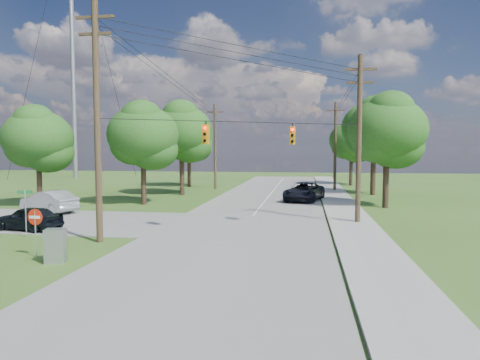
% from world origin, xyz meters
% --- Properties ---
extents(ground, '(140.00, 140.00, 0.00)m').
position_xyz_m(ground, '(0.00, 0.00, 0.00)').
color(ground, '#375B1E').
rests_on(ground, ground).
extents(main_road, '(10.00, 100.00, 0.03)m').
position_xyz_m(main_road, '(2.00, 5.00, 0.01)').
color(main_road, gray).
rests_on(main_road, ground).
extents(sidewalk_east, '(2.60, 100.00, 0.12)m').
position_xyz_m(sidewalk_east, '(8.70, 5.00, 0.06)').
color(sidewalk_east, '#9F9C95').
rests_on(sidewalk_east, ground).
extents(pole_sw, '(2.00, 0.32, 12.00)m').
position_xyz_m(pole_sw, '(-4.60, 0.40, 6.23)').
color(pole_sw, '#4C3827').
rests_on(pole_sw, ground).
extents(pole_ne, '(2.00, 0.32, 10.50)m').
position_xyz_m(pole_ne, '(8.90, 8.00, 5.47)').
color(pole_ne, '#4C3827').
rests_on(pole_ne, ground).
extents(pole_north_e, '(2.00, 0.32, 10.00)m').
position_xyz_m(pole_north_e, '(8.90, 30.00, 5.13)').
color(pole_north_e, '#4C3827').
rests_on(pole_north_e, ground).
extents(pole_north_w, '(2.00, 0.32, 10.00)m').
position_xyz_m(pole_north_w, '(-5.00, 30.00, 5.13)').
color(pole_north_w, '#4C3827').
rests_on(pole_north_w, ground).
extents(power_lines, '(13.93, 29.62, 4.93)m').
position_xyz_m(power_lines, '(1.50, 11.54, 9.15)').
color(power_lines, black).
rests_on(power_lines, ground).
extents(traffic_signals, '(4.91, 3.27, 1.05)m').
position_xyz_m(traffic_signals, '(2.55, 4.43, 5.50)').
color(traffic_signals, '#C8800B').
rests_on(traffic_signals, ground).
extents(radio_mast, '(0.70, 0.70, 45.00)m').
position_xyz_m(radio_mast, '(-32.00, 46.00, 22.50)').
color(radio_mast, '#96989B').
rests_on(radio_mast, ground).
extents(tree_w_near, '(6.00, 6.00, 8.40)m').
position_xyz_m(tree_w_near, '(-8.00, 15.00, 5.92)').
color(tree_w_near, '#3E2C1F').
rests_on(tree_w_near, ground).
extents(tree_w_mid, '(6.40, 6.40, 9.22)m').
position_xyz_m(tree_w_mid, '(-7.00, 23.00, 6.58)').
color(tree_w_mid, '#3E2C1F').
rests_on(tree_w_mid, ground).
extents(tree_w_far, '(6.00, 6.00, 8.73)m').
position_xyz_m(tree_w_far, '(-9.00, 33.00, 6.25)').
color(tree_w_far, '#3E2C1F').
rests_on(tree_w_far, ground).
extents(tree_e_near, '(6.20, 6.20, 8.81)m').
position_xyz_m(tree_e_near, '(12.00, 16.00, 6.25)').
color(tree_e_near, '#3E2C1F').
rests_on(tree_e_near, ground).
extents(tree_e_mid, '(6.60, 6.60, 9.64)m').
position_xyz_m(tree_e_mid, '(12.50, 26.00, 6.91)').
color(tree_e_mid, '#3E2C1F').
rests_on(tree_e_mid, ground).
extents(tree_e_far, '(5.80, 5.80, 8.32)m').
position_xyz_m(tree_e_far, '(11.50, 38.00, 5.92)').
color(tree_e_far, '#3E2C1F').
rests_on(tree_e_far, ground).
extents(tree_cross_n, '(5.60, 5.60, 7.91)m').
position_xyz_m(tree_cross_n, '(-16.00, 12.50, 5.59)').
color(tree_cross_n, '#3E2C1F').
rests_on(tree_cross_n, ground).
extents(car_cross_dark, '(4.24, 2.24, 1.37)m').
position_xyz_m(car_cross_dark, '(-10.16, 2.70, 0.72)').
color(car_cross_dark, black).
rests_on(car_cross_dark, cross_road).
extents(car_cross_silver, '(5.18, 3.47, 1.62)m').
position_xyz_m(car_cross_silver, '(-13.13, 9.30, 0.84)').
color(car_cross_silver, '#ACAFB3').
rests_on(car_cross_silver, cross_road).
extents(car_main_north, '(4.15, 6.43, 1.65)m').
position_xyz_m(car_main_north, '(5.50, 19.59, 0.85)').
color(car_main_north, black).
rests_on(car_main_north, main_road).
extents(control_cabinet, '(0.90, 0.75, 1.41)m').
position_xyz_m(control_cabinet, '(-4.50, -3.62, 0.70)').
color(control_cabinet, '#96989B').
rests_on(control_cabinet, ground).
extents(do_not_enter_sign, '(0.70, 0.09, 2.11)m').
position_xyz_m(do_not_enter_sign, '(-5.84, -2.94, 1.56)').
color(do_not_enter_sign, '#96989B').
rests_on(do_not_enter_sign, ground).
extents(street_name_sign, '(0.73, 0.26, 2.51)m').
position_xyz_m(street_name_sign, '(-9.10, 1.00, 1.61)').
color(street_name_sign, '#96989B').
rests_on(street_name_sign, ground).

